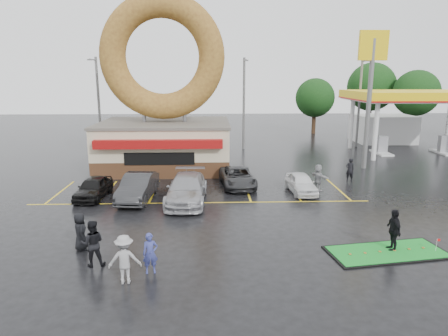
{
  "coord_description": "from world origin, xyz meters",
  "views": [
    {
      "loc": [
        0.62,
        -18.94,
        7.25
      ],
      "look_at": [
        1.39,
        2.88,
        2.2
      ],
      "focal_mm": 32.0,
      "sensor_mm": 36.0,
      "label": 1
    }
  ],
  "objects_px": {
    "car_black": "(93,188)",
    "donut_shop": "(164,112)",
    "car_white": "(301,183)",
    "dumpster": "(113,157)",
    "streetlight_left": "(99,102)",
    "car_silver": "(187,189)",
    "shell_sign": "(371,74)",
    "car_grey": "(237,177)",
    "person_blue": "(150,253)",
    "car_dgrey": "(138,187)",
    "streetlight_mid": "(244,101)",
    "streetlight_right": "(360,101)",
    "putting_green": "(387,252)",
    "person_cameraman": "(393,230)",
    "gas_station": "(401,112)"
  },
  "relations": [
    {
      "from": "car_black",
      "to": "donut_shop",
      "type": "bearing_deg",
      "value": 71.75
    },
    {
      "from": "car_white",
      "to": "dumpster",
      "type": "distance_m",
      "value": 16.28
    },
    {
      "from": "streetlight_left",
      "to": "car_silver",
      "type": "height_order",
      "value": "streetlight_left"
    },
    {
      "from": "shell_sign",
      "to": "car_grey",
      "type": "bearing_deg",
      "value": -154.28
    },
    {
      "from": "car_white",
      "to": "person_blue",
      "type": "bearing_deg",
      "value": -131.09
    },
    {
      "from": "dumpster",
      "to": "car_dgrey",
      "type": "bearing_deg",
      "value": -73.02
    },
    {
      "from": "shell_sign",
      "to": "person_blue",
      "type": "bearing_deg",
      "value": -130.65
    },
    {
      "from": "car_dgrey",
      "to": "car_grey",
      "type": "height_order",
      "value": "car_dgrey"
    },
    {
      "from": "streetlight_mid",
      "to": "car_grey",
      "type": "bearing_deg",
      "value": -96.37
    },
    {
      "from": "streetlight_right",
      "to": "person_blue",
      "type": "bearing_deg",
      "value": -123.19
    },
    {
      "from": "streetlight_left",
      "to": "car_white",
      "type": "xyz_separation_m",
      "value": [
        16.37,
        -14.61,
        -4.16
      ]
    },
    {
      "from": "streetlight_mid",
      "to": "car_white",
      "type": "xyz_separation_m",
      "value": [
        2.37,
        -15.61,
        -4.16
      ]
    },
    {
      "from": "shell_sign",
      "to": "putting_green",
      "type": "bearing_deg",
      "value": -107.62
    },
    {
      "from": "streetlight_right",
      "to": "car_black",
      "type": "relative_size",
      "value": 2.36
    },
    {
      "from": "car_black",
      "to": "car_white",
      "type": "relative_size",
      "value": 1.05
    },
    {
      "from": "car_black",
      "to": "dumpster",
      "type": "xyz_separation_m",
      "value": [
        -1.03,
        9.26,
        -0.0
      ]
    },
    {
      "from": "person_cameraman",
      "to": "putting_green",
      "type": "relative_size",
      "value": 0.35
    },
    {
      "from": "donut_shop",
      "to": "shell_sign",
      "type": "height_order",
      "value": "donut_shop"
    },
    {
      "from": "shell_sign",
      "to": "car_black",
      "type": "relative_size",
      "value": 2.77
    },
    {
      "from": "gas_station",
      "to": "car_black",
      "type": "bearing_deg",
      "value": -148.28
    },
    {
      "from": "streetlight_right",
      "to": "car_silver",
      "type": "relative_size",
      "value": 1.65
    },
    {
      "from": "person_blue",
      "to": "putting_green",
      "type": "relative_size",
      "value": 0.3
    },
    {
      "from": "shell_sign",
      "to": "putting_green",
      "type": "distance_m",
      "value": 18.03
    },
    {
      "from": "shell_sign",
      "to": "streetlight_left",
      "type": "bearing_deg",
      "value": 161.01
    },
    {
      "from": "car_black",
      "to": "putting_green",
      "type": "height_order",
      "value": "car_black"
    },
    {
      "from": "streetlight_right",
      "to": "car_black",
      "type": "bearing_deg",
      "value": -142.34
    },
    {
      "from": "car_dgrey",
      "to": "car_silver",
      "type": "height_order",
      "value": "car_silver"
    },
    {
      "from": "streetlight_left",
      "to": "putting_green",
      "type": "xyz_separation_m",
      "value": [
        18.01,
        -23.61,
        -4.74
      ]
    },
    {
      "from": "car_dgrey",
      "to": "car_silver",
      "type": "xyz_separation_m",
      "value": [
        2.94,
        -0.56,
        0.02
      ]
    },
    {
      "from": "streetlight_right",
      "to": "car_grey",
      "type": "distance_m",
      "value": 20.65
    },
    {
      "from": "car_dgrey",
      "to": "person_cameraman",
      "type": "xyz_separation_m",
      "value": [
        12.03,
        -7.62,
        0.14
      ]
    },
    {
      "from": "car_silver",
      "to": "car_grey",
      "type": "distance_m",
      "value": 4.6
    },
    {
      "from": "shell_sign",
      "to": "car_dgrey",
      "type": "height_order",
      "value": "shell_sign"
    },
    {
      "from": "streetlight_right",
      "to": "person_cameraman",
      "type": "relative_size",
      "value": 4.9
    },
    {
      "from": "streetlight_left",
      "to": "shell_sign",
      "type": "bearing_deg",
      "value": -18.99
    },
    {
      "from": "streetlight_left",
      "to": "putting_green",
      "type": "height_order",
      "value": "streetlight_left"
    },
    {
      "from": "shell_sign",
      "to": "streetlight_mid",
      "type": "relative_size",
      "value": 1.18
    },
    {
      "from": "shell_sign",
      "to": "car_silver",
      "type": "height_order",
      "value": "shell_sign"
    },
    {
      "from": "car_black",
      "to": "car_dgrey",
      "type": "bearing_deg",
      "value": -4.07
    },
    {
      "from": "car_white",
      "to": "person_blue",
      "type": "xyz_separation_m",
      "value": [
        -8.02,
        -10.37,
        0.17
      ]
    },
    {
      "from": "person_blue",
      "to": "putting_green",
      "type": "bearing_deg",
      "value": -5.17
    },
    {
      "from": "car_silver",
      "to": "streetlight_left",
      "type": "bearing_deg",
      "value": 121.86
    },
    {
      "from": "car_dgrey",
      "to": "dumpster",
      "type": "bearing_deg",
      "value": 116.14
    },
    {
      "from": "gas_station",
      "to": "streetlight_mid",
      "type": "height_order",
      "value": "streetlight_mid"
    },
    {
      "from": "streetlight_mid",
      "to": "car_grey",
      "type": "xyz_separation_m",
      "value": [
        -1.56,
        -14.01,
        -4.14
      ]
    },
    {
      "from": "car_black",
      "to": "car_silver",
      "type": "bearing_deg",
      "value": -5.37
    },
    {
      "from": "gas_station",
      "to": "streetlight_right",
      "type": "height_order",
      "value": "streetlight_right"
    },
    {
      "from": "streetlight_right",
      "to": "car_dgrey",
      "type": "xyz_separation_m",
      "value": [
        -19.72,
        -17.74,
        -4.01
      ]
    },
    {
      "from": "streetlight_left",
      "to": "car_white",
      "type": "height_order",
      "value": "streetlight_left"
    },
    {
      "from": "car_silver",
      "to": "putting_green",
      "type": "xyz_separation_m",
      "value": [
        8.79,
        -7.31,
        -0.75
      ]
    }
  ]
}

